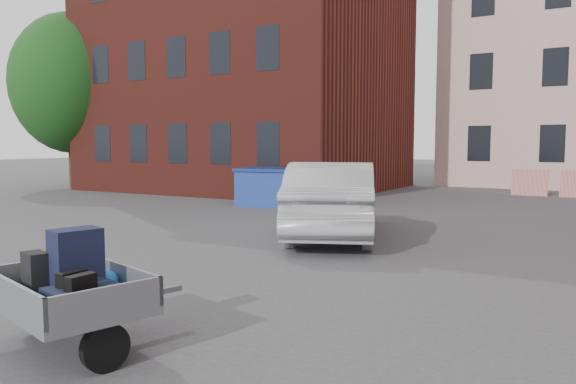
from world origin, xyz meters
The scene contains 7 objects.
ground centered at (0.00, 0.00, 0.00)m, with size 120.00×120.00×0.00m, color #38383A.
building_brick centered at (-9.00, 13.00, 7.00)m, with size 12.00×10.00×14.00m, color #591E16.
far_building centered at (-20.00, 22.00, 4.00)m, with size 6.00×6.00×8.00m, color maroon.
tree centered at (-16.00, 9.00, 5.17)m, with size 5.28×5.28×8.30m.
trailer centered at (0.61, -4.72, 0.61)m, with size 1.84×1.96×1.20m.
dumpster centered at (-3.86, 7.10, 0.61)m, with size 3.02×1.73×1.22m.
silver_car centered at (-0.04, 2.62, 0.81)m, with size 1.71×4.91×1.62m, color #9D9FA3.
Camera 1 is at (5.11, -8.30, 2.02)m, focal length 35.00 mm.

